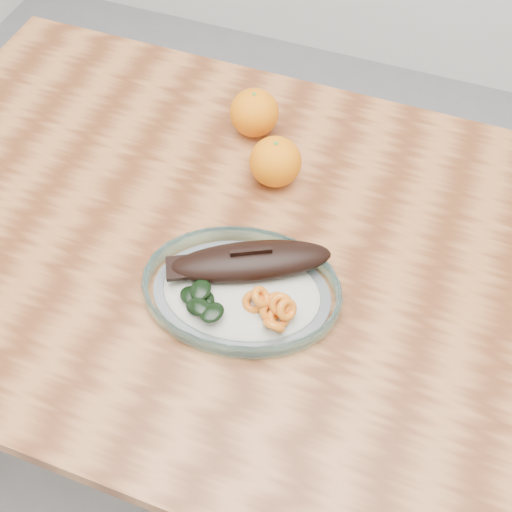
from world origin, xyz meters
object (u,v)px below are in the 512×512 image
orange_left (254,113)px  orange_right (275,162)px  dining_table (231,275)px  plated_meal (242,287)px

orange_left → orange_right: (0.07, -0.10, -0.00)m
dining_table → orange_right: size_ratio=14.21×
dining_table → orange_left: (-0.05, 0.24, 0.14)m
plated_meal → orange_left: (-0.10, 0.33, 0.02)m
orange_right → dining_table: bearing=-100.1°
dining_table → orange_right: orange_right is taller
dining_table → plated_meal: size_ratio=2.00×
dining_table → orange_left: orange_left is taller
dining_table → orange_left: bearing=101.1°
dining_table → plated_meal: bearing=-57.5°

